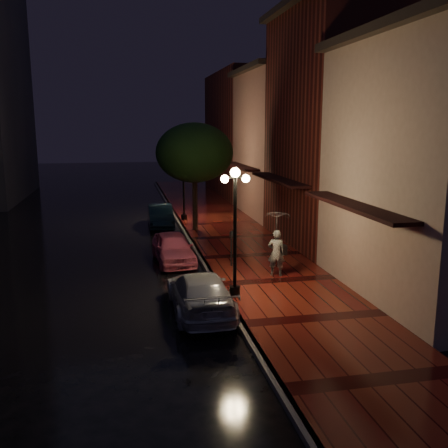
{
  "coord_description": "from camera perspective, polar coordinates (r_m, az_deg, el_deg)",
  "views": [
    {
      "loc": [
        -3.23,
        -20.73,
        5.82
      ],
      "look_at": [
        1.2,
        0.98,
        1.4
      ],
      "focal_mm": 40.0,
      "sensor_mm": 36.0,
      "label": 1
    }
  ],
  "objects": [
    {
      "name": "streetlamp_near",
      "position": [
        16.45,
        1.27,
        -0.0
      ],
      "size": [
        0.96,
        0.36,
        4.31
      ],
      "color": "black",
      "rests_on": "sidewalk"
    },
    {
      "name": "ground",
      "position": [
        21.78,
        -2.58,
        -4.23
      ],
      "size": [
        120.0,
        120.0,
        0.0
      ],
      "primitive_type": "plane",
      "color": "black",
      "rests_on": "ground"
    },
    {
      "name": "street_tree",
      "position": [
        27.05,
        -3.38,
        7.92
      ],
      "size": [
        4.16,
        4.16,
        5.8
      ],
      "color": "black",
      "rests_on": "sidewalk"
    },
    {
      "name": "storefront_near",
      "position": [
        18.01,
        23.26,
        5.37
      ],
      "size": [
        5.0,
        8.0,
        8.5
      ],
      "primitive_type": "cube",
      "color": "gray",
      "rests_on": "ground"
    },
    {
      "name": "silver_car",
      "position": [
        15.79,
        -2.7,
        -7.86
      ],
      "size": [
        1.82,
        4.46,
        1.29
      ],
      "primitive_type": "imported",
      "rotation": [
        0.0,
        0.0,
        3.14
      ],
      "color": "#ACACB4",
      "rests_on": "ground"
    },
    {
      "name": "navy_car",
      "position": [
        29.06,
        -7.27,
        0.92
      ],
      "size": [
        1.4,
        3.91,
        1.28
      ],
      "primitive_type": "imported",
      "rotation": [
        0.0,
        0.0,
        -0.01
      ],
      "color": "black",
      "rests_on": "ground"
    },
    {
      "name": "woman_with_umbrella",
      "position": [
        18.89,
        6.05,
        -1.06
      ],
      "size": [
        1.04,
        1.06,
        2.5
      ],
      "rotation": [
        0.0,
        0.0,
        2.74
      ],
      "color": "silver",
      "rests_on": "sidewalk"
    },
    {
      "name": "storefront_mid",
      "position": [
        24.93,
        12.91,
        10.26
      ],
      "size": [
        5.0,
        8.0,
        11.0
      ],
      "primitive_type": "cube",
      "color": "#511914",
      "rests_on": "ground"
    },
    {
      "name": "streetlamp_far",
      "position": [
        30.12,
        -4.65,
        5.1
      ],
      "size": [
        0.96,
        0.36,
        4.31
      ],
      "color": "black",
      "rests_on": "sidewalk"
    },
    {
      "name": "pink_car",
      "position": [
        21.44,
        -5.83,
        -2.73
      ],
      "size": [
        1.79,
        3.92,
        1.3
      ],
      "primitive_type": "imported",
      "rotation": [
        0.0,
        0.0,
        0.07
      ],
      "color": "#D55775",
      "rests_on": "ground"
    },
    {
      "name": "curb",
      "position": [
        21.76,
        -2.58,
        -4.04
      ],
      "size": [
        0.25,
        60.0,
        0.15
      ],
      "primitive_type": "cube",
      "color": "#595451",
      "rests_on": "ground"
    },
    {
      "name": "storefront_far",
      "position": [
        32.42,
        6.96,
        8.86
      ],
      "size": [
        5.0,
        8.0,
        9.0
      ],
      "primitive_type": "cube",
      "color": "#8C5951",
      "rests_on": "ground"
    },
    {
      "name": "storefront_extra",
      "position": [
        42.01,
        2.61,
        10.14
      ],
      "size": [
        5.0,
        12.0,
        10.0
      ],
      "primitive_type": "cube",
      "color": "#511914",
      "rests_on": "ground"
    },
    {
      "name": "sidewalk",
      "position": [
        22.2,
        3.17,
        -3.73
      ],
      "size": [
        4.5,
        60.0,
        0.15
      ],
      "primitive_type": "cube",
      "color": "#4A0E0D",
      "rests_on": "ground"
    },
    {
      "name": "parking_meter",
      "position": [
        20.28,
        0.85,
        -2.38
      ],
      "size": [
        0.16,
        0.14,
        1.45
      ],
      "rotation": [
        0.0,
        0.0,
        0.4
      ],
      "color": "black",
      "rests_on": "sidewalk"
    }
  ]
}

